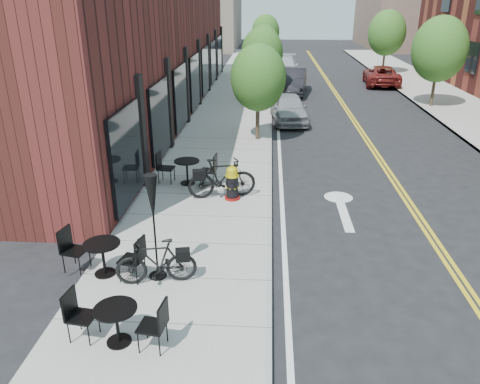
{
  "coord_description": "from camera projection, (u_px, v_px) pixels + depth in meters",
  "views": [
    {
      "loc": [
        -0.15,
        -9.76,
        5.55
      ],
      "look_at": [
        -0.83,
        1.12,
        1.0
      ],
      "focal_mm": 35.0,
      "sensor_mm": 36.0,
      "label": 1
    }
  ],
  "objects": [
    {
      "name": "parked_car_far",
      "position": [
        381.0,
        75.0,
        31.64
      ],
      "size": [
        2.64,
        4.92,
        1.31
      ],
      "primitive_type": "imported",
      "rotation": [
        0.0,
        0.0,
        3.04
      ],
      "color": "maroon",
      "rests_on": "ground"
    },
    {
      "name": "parked_car_a",
      "position": [
        289.0,
        108.0,
        22.25
      ],
      "size": [
        1.92,
        4.01,
        1.32
      ],
      "primitive_type": "imported",
      "rotation": [
        0.0,
        0.0,
        0.1
      ],
      "color": "#93969B",
      "rests_on": "ground"
    },
    {
      "name": "tree_near_d",
      "position": [
        266.0,
        32.0,
        40.47
      ],
      "size": [
        2.4,
        2.4,
        4.11
      ],
      "color": "#382B1E",
      "rests_on": "sidewalk_near"
    },
    {
      "name": "bistro_set_a",
      "position": [
        117.0,
        320.0,
        7.79
      ],
      "size": [
        1.72,
        0.82,
        0.91
      ],
      "rotation": [
        0.0,
        0.0,
        -0.14
      ],
      "color": "black",
      "rests_on": "sidewalk_near"
    },
    {
      "name": "tree_near_a",
      "position": [
        258.0,
        78.0,
        18.43
      ],
      "size": [
        2.2,
        2.2,
        3.81
      ],
      "color": "#382B1E",
      "rests_on": "sidewalk_near"
    },
    {
      "name": "bicycle_right",
      "position": [
        222.0,
        178.0,
        13.51
      ],
      "size": [
        2.06,
        1.0,
        1.19
      ],
      "primitive_type": "imported",
      "rotation": [
        0.0,
        0.0,
        1.8
      ],
      "color": "black",
      "rests_on": "sidewalk_near"
    },
    {
      "name": "tree_near_c",
      "position": [
        264.0,
        43.0,
        33.2
      ],
      "size": [
        2.1,
        2.1,
        3.67
      ],
      "color": "#382B1E",
      "rests_on": "sidewalk_near"
    },
    {
      "name": "parked_car_b",
      "position": [
        292.0,
        81.0,
        28.79
      ],
      "size": [
        2.15,
        4.85,
        1.55
      ],
      "primitive_type": "imported",
      "rotation": [
        0.0,
        0.0,
        -0.11
      ],
      "color": "black",
      "rests_on": "ground"
    },
    {
      "name": "fire_hydrant",
      "position": [
        232.0,
        183.0,
        13.44
      ],
      "size": [
        0.56,
        0.56,
        1.03
      ],
      "rotation": [
        0.0,
        0.0,
        -0.29
      ],
      "color": "maroon",
      "rests_on": "sidewalk_near"
    },
    {
      "name": "sidewalk_near",
      "position": [
        226.0,
        133.0,
        20.42
      ],
      "size": [
        4.0,
        70.0,
        0.12
      ],
      "primitive_type": "cube",
      "color": "#9E9B93",
      "rests_on": "ground"
    },
    {
      "name": "bg_building_left",
      "position": [
        203.0,
        2.0,
        53.86
      ],
      "size": [
        8.0,
        14.0,
        10.0
      ],
      "primitive_type": "cube",
      "color": "#726656",
      "rests_on": "ground"
    },
    {
      "name": "building_near",
      "position": [
        142.0,
        42.0,
        23.03
      ],
      "size": [
        5.0,
        28.0,
        7.0
      ],
      "primitive_type": "cube",
      "color": "#3F1814",
      "rests_on": "ground"
    },
    {
      "name": "bistro_set_b",
      "position": [
        103.0,
        254.0,
        9.74
      ],
      "size": [
        1.83,
        0.91,
        0.96
      ],
      "rotation": [
        0.0,
        0.0,
        -0.21
      ],
      "color": "black",
      "rests_on": "sidewalk_near"
    },
    {
      "name": "ground",
      "position": [
        272.0,
        250.0,
        11.11
      ],
      "size": [
        120.0,
        120.0,
        0.0
      ],
      "primitive_type": "plane",
      "color": "black",
      "rests_on": "ground"
    },
    {
      "name": "tree_far_b",
      "position": [
        440.0,
        49.0,
        24.18
      ],
      "size": [
        2.8,
        2.8,
        4.62
      ],
      "color": "#382B1E",
      "rests_on": "sidewalk_far"
    },
    {
      "name": "tree_far_c",
      "position": [
        387.0,
        33.0,
        35.23
      ],
      "size": [
        2.8,
        2.8,
        4.62
      ],
      "color": "#382B1E",
      "rests_on": "sidewalk_far"
    },
    {
      "name": "parked_car_c",
      "position": [
        283.0,
        68.0,
        34.14
      ],
      "size": [
        2.45,
        5.53,
        1.58
      ],
      "primitive_type": "imported",
      "rotation": [
        0.0,
        0.0,
        -0.04
      ],
      "color": "silver",
      "rests_on": "ground"
    },
    {
      "name": "tree_near_b",
      "position": [
        262.0,
        53.0,
        25.76
      ],
      "size": [
        2.3,
        2.3,
        3.98
      ],
      "color": "#382B1E",
      "rests_on": "sidewalk_near"
    },
    {
      "name": "bistro_set_c",
      "position": [
        187.0,
        169.0,
        14.54
      ],
      "size": [
        1.86,
        0.87,
        0.99
      ],
      "rotation": [
        0.0,
        0.0,
        -0.1
      ],
      "color": "black",
      "rests_on": "sidewalk_near"
    },
    {
      "name": "patio_umbrella",
      "position": [
        153.0,
        206.0,
        9.21
      ],
      "size": [
        0.37,
        0.37,
        2.28
      ],
      "color": "black",
      "rests_on": "sidewalk_near"
    },
    {
      "name": "bicycle_left",
      "position": [
        156.0,
        262.0,
        9.44
      ],
      "size": [
        1.7,
        0.76,
        0.99
      ],
      "primitive_type": "imported",
      "rotation": [
        0.0,
        0.0,
        -1.38
      ],
      "color": "black",
      "rests_on": "sidewalk_near"
    }
  ]
}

